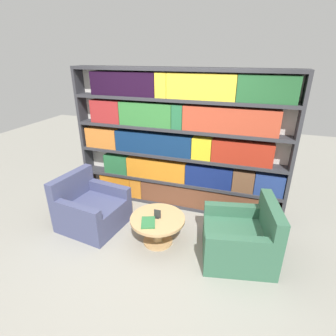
% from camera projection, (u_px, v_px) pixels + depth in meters
% --- Properties ---
extents(ground_plane, '(14.00, 14.00, 0.00)m').
position_uv_depth(ground_plane, '(146.00, 256.00, 3.52)').
color(ground_plane, gray).
extents(bookshelf, '(3.53, 0.30, 2.32)m').
position_uv_depth(bookshelf, '(179.00, 144.00, 4.28)').
color(bookshelf, silver).
rests_on(bookshelf, ground_plane).
extents(armchair_left, '(0.98, 0.95, 0.82)m').
position_uv_depth(armchair_left, '(91.00, 209.00, 4.07)').
color(armchair_left, '#42476B').
rests_on(armchair_left, ground_plane).
extents(armchair_right, '(1.04, 1.01, 0.82)m').
position_uv_depth(armchair_right, '(241.00, 239.00, 3.42)').
color(armchair_right, '#336047').
rests_on(armchair_right, ground_plane).
extents(coffee_table, '(0.77, 0.77, 0.41)m').
position_uv_depth(coffee_table, '(158.00, 225.00, 3.68)').
color(coffee_table, tan).
rests_on(coffee_table, ground_plane).
extents(table_sign, '(0.10, 0.06, 0.13)m').
position_uv_depth(table_sign, '(157.00, 214.00, 3.61)').
color(table_sign, black).
rests_on(table_sign, coffee_table).
extents(stray_book, '(0.26, 0.30, 0.03)m').
position_uv_depth(stray_book, '(148.00, 222.00, 3.51)').
color(stray_book, '#2D703D').
rests_on(stray_book, coffee_table).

